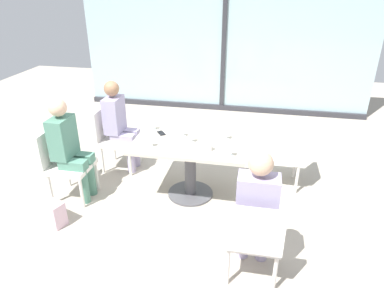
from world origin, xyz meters
name	(u,v)px	position (x,y,z in m)	size (l,w,h in m)	color
ground_plane	(190,194)	(0.00, 0.00, 0.00)	(12.00, 12.00, 0.00)	#A89E8E
window_wall_backdrop	(224,50)	(0.00, 3.20, 1.21)	(5.58, 0.10, 2.70)	#9BB7BC
dining_table_main	(190,155)	(0.00, 0.00, 0.55)	(1.33, 0.85, 0.73)	#BCB29E
chair_side_end	(63,160)	(-1.48, -0.32, 0.50)	(0.50, 0.46, 0.87)	silver
chair_front_right	(254,235)	(0.80, -1.23, 0.50)	(0.46, 0.50, 0.87)	silver
chair_far_left	(113,135)	(-1.19, 0.48, 0.50)	(0.50, 0.46, 0.87)	silver
chair_far_right	(291,150)	(1.19, 0.48, 0.50)	(0.50, 0.46, 0.87)	silver
person_side_end	(69,146)	(-1.37, -0.32, 0.70)	(0.39, 0.34, 1.26)	#4C7F6B
person_front_right	(256,208)	(0.80, -1.12, 0.70)	(0.34, 0.39, 1.26)	#9E93B7
person_far_left	(119,122)	(-1.08, 0.48, 0.70)	(0.39, 0.34, 1.26)	#9E93B7
wine_glass_0	(153,120)	(-0.52, 0.26, 0.86)	(0.07, 0.07, 0.18)	silver
wine_glass_1	(227,129)	(0.41, 0.15, 0.86)	(0.07, 0.07, 0.18)	silver
wine_glass_2	(150,136)	(-0.41, -0.22, 0.86)	(0.07, 0.07, 0.18)	silver
wine_glass_3	(183,126)	(-0.12, 0.14, 0.86)	(0.07, 0.07, 0.18)	silver
wine_glass_4	(231,145)	(0.50, -0.27, 0.86)	(0.07, 0.07, 0.18)	silver
wine_glass_5	(191,132)	(0.02, -0.01, 0.86)	(0.07, 0.07, 0.18)	silver
coffee_cup	(209,147)	(0.25, -0.18, 0.78)	(0.08, 0.08, 0.09)	white
cell_phone_on_table	(161,133)	(-0.40, 0.16, 0.73)	(0.07, 0.14, 0.01)	black
handbag_0	(52,213)	(-1.37, -0.86, 0.14)	(0.30, 0.16, 0.28)	beige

